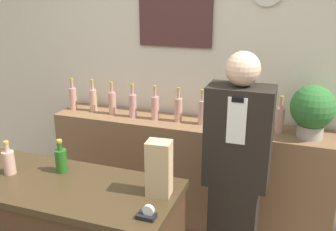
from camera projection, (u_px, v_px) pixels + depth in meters
back_wall at (192, 63)px, 3.19m from camera, size 5.20×0.09×2.70m
back_shelf at (187, 172)px, 3.23m from camera, size 2.35×0.39×0.91m
shopkeeper at (236, 175)px, 2.44m from camera, size 0.41×0.26×1.61m
potted_plant at (313, 109)px, 2.71m from camera, size 0.32×0.32×0.40m
paper_bag at (159, 168)px, 1.94m from camera, size 0.13×0.11×0.30m
tape_dispenser at (147, 214)px, 1.77m from camera, size 0.09×0.06×0.07m
counter_bottle_1 at (9, 161)px, 2.18m from camera, size 0.07×0.07×0.20m
counter_bottle_2 at (61, 160)px, 2.21m from camera, size 0.07×0.07×0.20m
shelf_bottle_0 at (73, 98)px, 3.40m from camera, size 0.06×0.06×0.29m
shelf_bottle_1 at (93, 99)px, 3.35m from camera, size 0.06×0.06×0.29m
shelf_bottle_2 at (112, 102)px, 3.26m from camera, size 0.06×0.06×0.29m
shelf_bottle_3 at (133, 105)px, 3.19m from camera, size 0.06×0.06×0.29m
shelf_bottle_4 at (155, 107)px, 3.13m from camera, size 0.06×0.06×0.29m
shelf_bottle_5 at (178, 109)px, 3.08m from camera, size 0.06×0.06×0.29m
shelf_bottle_6 at (202, 111)px, 3.01m from camera, size 0.06×0.06×0.29m
shelf_bottle_7 at (227, 114)px, 2.96m from camera, size 0.06×0.06×0.29m
shelf_bottle_8 at (253, 116)px, 2.90m from camera, size 0.06×0.06×0.29m
shelf_bottle_9 at (280, 119)px, 2.83m from camera, size 0.06×0.06×0.29m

